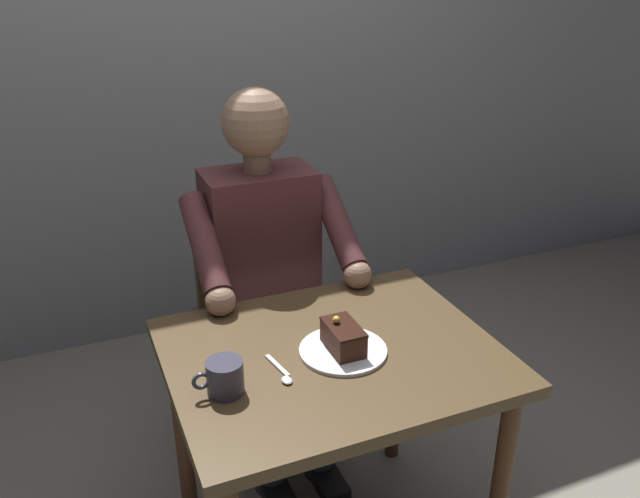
{
  "coord_description": "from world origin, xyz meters",
  "views": [
    {
      "loc": [
        0.59,
        1.32,
        1.66
      ],
      "look_at": [
        -0.01,
        -0.1,
        0.96
      ],
      "focal_mm": 36.42,
      "sensor_mm": 36.0,
      "label": 1
    }
  ],
  "objects_px": {
    "seated_person": "(268,277)",
    "chair": "(255,303)",
    "dining_table": "(332,382)",
    "cake_slice": "(343,337)",
    "coffee_cup": "(224,377)",
    "dessert_spoon": "(282,373)"
  },
  "relations": [
    {
      "from": "chair",
      "to": "cake_slice",
      "type": "relative_size",
      "value": 6.74
    },
    {
      "from": "cake_slice",
      "to": "dessert_spoon",
      "type": "xyz_separation_m",
      "value": [
        0.18,
        0.03,
        -0.04
      ]
    },
    {
      "from": "chair",
      "to": "cake_slice",
      "type": "distance_m",
      "value": 0.77
    },
    {
      "from": "seated_person",
      "to": "dining_table",
      "type": "bearing_deg",
      "value": 90.0
    },
    {
      "from": "chair",
      "to": "dessert_spoon",
      "type": "distance_m",
      "value": 0.8
    },
    {
      "from": "seated_person",
      "to": "coffee_cup",
      "type": "xyz_separation_m",
      "value": [
        0.31,
        0.6,
        0.08
      ]
    },
    {
      "from": "seated_person",
      "to": "coffee_cup",
      "type": "distance_m",
      "value": 0.68
    },
    {
      "from": "dining_table",
      "to": "seated_person",
      "type": "bearing_deg",
      "value": -90.0
    },
    {
      "from": "chair",
      "to": "cake_slice",
      "type": "xyz_separation_m",
      "value": [
        -0.02,
        0.72,
        0.26
      ]
    },
    {
      "from": "dining_table",
      "to": "chair",
      "type": "xyz_separation_m",
      "value": [
        0.0,
        -0.7,
        -0.11
      ]
    },
    {
      "from": "dining_table",
      "to": "cake_slice",
      "type": "relative_size",
      "value": 6.42
    },
    {
      "from": "coffee_cup",
      "to": "cake_slice",
      "type": "bearing_deg",
      "value": -171.77
    },
    {
      "from": "dessert_spoon",
      "to": "dining_table",
      "type": "bearing_deg",
      "value": -161.28
    },
    {
      "from": "dining_table",
      "to": "cake_slice",
      "type": "distance_m",
      "value": 0.15
    },
    {
      "from": "seated_person",
      "to": "chair",
      "type": "bearing_deg",
      "value": -90.0
    },
    {
      "from": "dining_table",
      "to": "dessert_spoon",
      "type": "distance_m",
      "value": 0.2
    },
    {
      "from": "dining_table",
      "to": "cake_slice",
      "type": "height_order",
      "value": "cake_slice"
    },
    {
      "from": "seated_person",
      "to": "coffee_cup",
      "type": "bearing_deg",
      "value": 62.78
    },
    {
      "from": "chair",
      "to": "dining_table",
      "type": "bearing_deg",
      "value": 90.0
    },
    {
      "from": "seated_person",
      "to": "coffee_cup",
      "type": "relative_size",
      "value": 10.47
    },
    {
      "from": "coffee_cup",
      "to": "dessert_spoon",
      "type": "distance_m",
      "value": 0.16
    },
    {
      "from": "coffee_cup",
      "to": "seated_person",
      "type": "bearing_deg",
      "value": -117.22
    }
  ]
}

